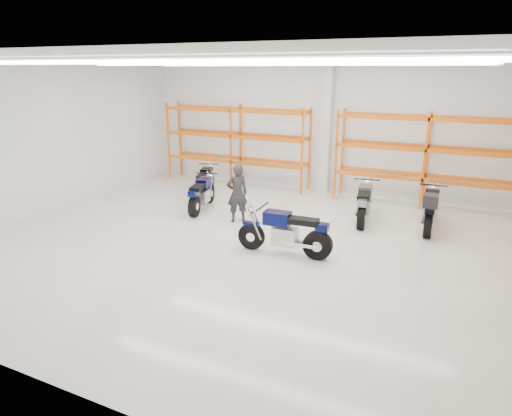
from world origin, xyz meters
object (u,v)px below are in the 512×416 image
at_px(motorcycle_back_a, 205,183).
at_px(motorcycle_back_b, 201,195).
at_px(motorcycle_back_c, 364,204).
at_px(motorcycle_main, 288,233).
at_px(structural_column, 326,129).
at_px(standing_man, 237,193).
at_px(motorcycle_back_d, 430,210).

xyz_separation_m(motorcycle_back_a, motorcycle_back_b, (0.73, -1.42, 0.01)).
distance_m(motorcycle_back_a, motorcycle_back_c, 5.58).
distance_m(motorcycle_main, motorcycle_back_a, 5.77).
relative_size(motorcycle_back_b, motorcycle_back_c, 0.94).
bearing_deg(motorcycle_back_a, motorcycle_back_b, -62.70).
bearing_deg(motorcycle_main, motorcycle_back_c, 72.19).
height_order(motorcycle_back_a, structural_column, structural_column).
height_order(motorcycle_main, standing_man, standing_man).
bearing_deg(structural_column, motorcycle_back_a, -145.61).
relative_size(motorcycle_main, structural_column, 0.52).
distance_m(motorcycle_back_c, motorcycle_back_d, 1.80).
bearing_deg(motorcycle_main, motorcycle_back_a, 141.55).
height_order(motorcycle_main, motorcycle_back_b, motorcycle_main).
relative_size(motorcycle_main, motorcycle_back_d, 0.98).
relative_size(motorcycle_back_a, standing_man, 1.23).
height_order(motorcycle_main, structural_column, structural_column).
relative_size(motorcycle_back_a, structural_column, 0.46).
xyz_separation_m(motorcycle_main, motorcycle_back_d, (2.85, 3.27, 0.05)).
distance_m(motorcycle_main, standing_man, 2.83).
bearing_deg(motorcycle_back_b, motorcycle_back_c, 12.86).
distance_m(motorcycle_back_a, motorcycle_back_d, 7.38).
distance_m(motorcycle_back_b, standing_man, 1.64).
height_order(motorcycle_back_c, structural_column, structural_column).
bearing_deg(structural_column, motorcycle_back_b, -125.99).
bearing_deg(standing_man, motorcycle_back_d, 154.78).
xyz_separation_m(motorcycle_main, structural_column, (-1.00, 5.99, 1.71)).
height_order(motorcycle_back_d, structural_column, structural_column).
bearing_deg(structural_column, motorcycle_back_d, -35.28).
relative_size(motorcycle_main, standing_man, 1.39).
bearing_deg(motorcycle_back_a, standing_man, -40.00).
bearing_deg(motorcycle_main, motorcycle_back_d, 48.92).
height_order(motorcycle_back_a, motorcycle_back_c, motorcycle_back_c).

